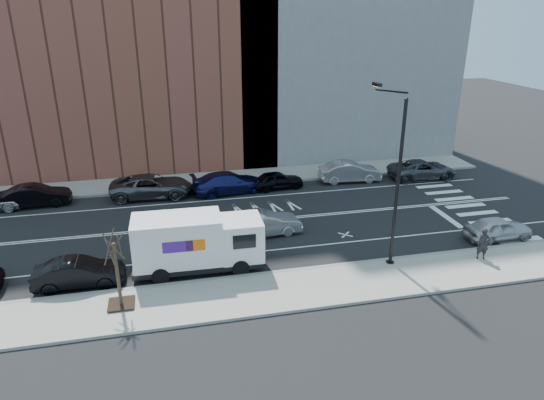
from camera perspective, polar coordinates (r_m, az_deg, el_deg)
name	(u,v)px	position (r m, az deg, el deg)	size (l,w,h in m)	color
ground	(241,222)	(31.75, -3.69, -2.63)	(120.00, 120.00, 0.00)	black
sidewalk_near	(270,293)	(24.07, -0.23, -10.85)	(44.00, 3.60, 0.15)	gray
sidewalk_far	(223,179)	(39.85, -5.75, 2.53)	(44.00, 3.60, 0.15)	gray
curb_near	(263,274)	(25.57, -1.12, -8.72)	(44.00, 0.25, 0.17)	gray
curb_far	(226,186)	(38.16, -5.40, 1.69)	(44.00, 0.25, 0.17)	gray
crosswalk	(460,202)	(37.48, 21.21, -0.24)	(3.00, 14.00, 0.01)	white
road_markings	(241,222)	(31.75, -3.69, -2.62)	(40.00, 8.60, 0.01)	white
bldg_brick	(112,35)	(44.44, -18.33, 17.96)	(26.00, 10.00, 22.00)	brown
bldg_concrete	(341,9)	(47.20, 8.12, 21.36)	(20.00, 10.00, 26.00)	slate
streetlight	(394,174)	(25.78, 14.20, 3.04)	(0.44, 4.02, 9.34)	black
street_tree	(118,281)	(23.44, -17.63, -9.02)	(1.20, 1.20, 3.75)	black
fedex_van	(197,242)	(25.71, -8.82, -4.90)	(6.87, 2.55, 3.11)	black
far_parked_b	(36,196)	(37.85, -26.06, 0.45)	(1.63, 4.68, 1.54)	black
far_parked_c	(152,186)	(36.78, -13.97, 1.59)	(2.74, 5.95, 1.65)	#4E4F56
far_parked_d	(228,183)	(36.68, -5.16, 2.06)	(2.25, 5.52, 1.60)	navy
far_parked_e	(277,180)	(37.43, 0.64, 2.36)	(1.62, 4.02, 1.37)	black
far_parked_f	(350,172)	(39.49, 9.13, 3.31)	(1.72, 4.92, 1.62)	#AEADB2
far_parked_g	(422,169)	(41.58, 17.25, 3.46)	(2.54, 5.50, 1.53)	#44474B
driving_sedan	(264,223)	(29.69, -0.94, -2.77)	(1.59, 4.57, 1.51)	#B6B6BB
near_parked_rear_a	(79,273)	(26.24, -21.75, -7.98)	(1.52, 4.36, 1.44)	black
near_parked_front	(498,228)	(32.17, 25.06, -3.04)	(1.65, 4.11, 1.40)	silver
pedestrian	(483,244)	(28.90, 23.60, -4.75)	(0.66, 0.43, 1.81)	black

